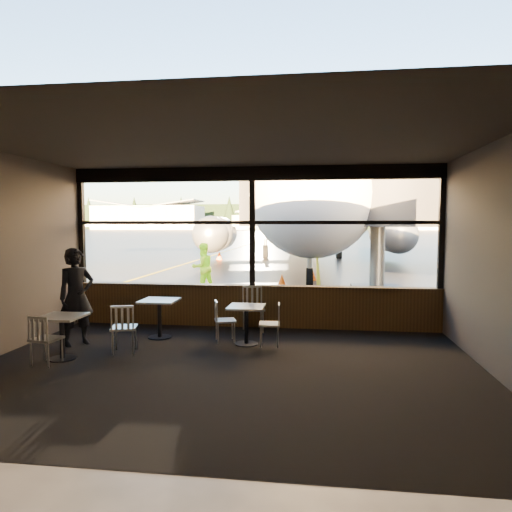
% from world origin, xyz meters
% --- Properties ---
extents(ground_plane, '(520.00, 520.00, 0.00)m').
position_xyz_m(ground_plane, '(0.00, 120.00, 0.00)').
color(ground_plane, black).
rests_on(ground_plane, ground).
extents(carpet_floor, '(8.00, 6.00, 0.01)m').
position_xyz_m(carpet_floor, '(0.00, -3.00, 0.01)').
color(carpet_floor, black).
rests_on(carpet_floor, ground).
extents(ceiling, '(8.00, 6.00, 0.04)m').
position_xyz_m(ceiling, '(0.00, -3.00, 3.50)').
color(ceiling, '#38332D').
rests_on(ceiling, ground).
extents(wall_right, '(0.04, 6.00, 3.50)m').
position_xyz_m(wall_right, '(4.00, -3.00, 1.75)').
color(wall_right, '#4D443D').
rests_on(wall_right, ground).
extents(wall_back, '(8.00, 0.04, 3.50)m').
position_xyz_m(wall_back, '(0.00, -6.00, 1.75)').
color(wall_back, '#4D443D').
rests_on(wall_back, ground).
extents(window_sill, '(8.00, 0.28, 0.90)m').
position_xyz_m(window_sill, '(0.00, 0.00, 0.45)').
color(window_sill, '#4A3016').
rests_on(window_sill, ground).
extents(window_header, '(8.00, 0.18, 0.30)m').
position_xyz_m(window_header, '(0.00, 0.00, 3.35)').
color(window_header, black).
rests_on(window_header, ground).
extents(mullion_left, '(0.12, 0.12, 2.60)m').
position_xyz_m(mullion_left, '(-3.95, 0.00, 2.20)').
color(mullion_left, black).
rests_on(mullion_left, ground).
extents(mullion_centre, '(0.12, 0.12, 2.60)m').
position_xyz_m(mullion_centre, '(0.00, 0.00, 2.20)').
color(mullion_centre, black).
rests_on(mullion_centre, ground).
extents(mullion_right, '(0.12, 0.12, 2.60)m').
position_xyz_m(mullion_right, '(3.95, 0.00, 2.20)').
color(mullion_right, black).
rests_on(mullion_right, ground).
extents(window_transom, '(8.00, 0.10, 0.08)m').
position_xyz_m(window_transom, '(0.00, 0.00, 2.30)').
color(window_transom, black).
rests_on(window_transom, ground).
extents(airliner, '(33.74, 39.81, 11.70)m').
position_xyz_m(airliner, '(0.54, 19.63, 5.85)').
color(airliner, white).
rests_on(airliner, ground_plane).
extents(jet_bridge, '(9.41, 11.51, 5.02)m').
position_xyz_m(jet_bridge, '(3.60, 5.50, 2.51)').
color(jet_bridge, '#29292B').
rests_on(jet_bridge, ground_plane).
extents(cafe_table_near, '(0.67, 0.67, 0.74)m').
position_xyz_m(cafe_table_near, '(0.09, -1.50, 0.37)').
color(cafe_table_near, gray).
rests_on(cafe_table_near, carpet_floor).
extents(cafe_table_mid, '(0.70, 0.70, 0.77)m').
position_xyz_m(cafe_table_mid, '(-1.70, -1.22, 0.39)').
color(cafe_table_mid, '#ABA59D').
rests_on(cafe_table_mid, carpet_floor).
extents(cafe_table_left, '(0.68, 0.68, 0.75)m').
position_xyz_m(cafe_table_left, '(-2.82, -2.83, 0.37)').
color(cafe_table_left, '#99948D').
rests_on(cafe_table_left, carpet_floor).
extents(chair_near_e, '(0.47, 0.47, 0.81)m').
position_xyz_m(chair_near_e, '(0.53, -1.53, 0.40)').
color(chair_near_e, beige).
rests_on(chair_near_e, carpet_floor).
extents(chair_near_w, '(0.56, 0.56, 0.81)m').
position_xyz_m(chair_near_w, '(-0.35, -1.32, 0.40)').
color(chair_near_w, beige).
rests_on(chair_near_w, carpet_floor).
extents(chair_near_n, '(0.63, 0.63, 0.96)m').
position_xyz_m(chair_near_n, '(0.08, -0.44, 0.48)').
color(chair_near_n, beige).
rests_on(chair_near_n, carpet_floor).
extents(chair_mid_s, '(0.59, 0.59, 0.88)m').
position_xyz_m(chair_mid_s, '(-1.96, -2.31, 0.44)').
color(chair_mid_s, '#B4B0A3').
rests_on(chair_mid_s, carpet_floor).
extents(chair_left_s, '(0.51, 0.51, 0.83)m').
position_xyz_m(chair_left_s, '(-2.91, -3.12, 0.41)').
color(chair_left_s, '#A9A499').
rests_on(chair_left_s, carpet_floor).
extents(passenger, '(0.76, 0.79, 1.83)m').
position_xyz_m(passenger, '(-3.05, -1.92, 0.91)').
color(passenger, black).
rests_on(passenger, carpet_floor).
extents(ground_crew, '(1.00, 0.99, 1.63)m').
position_xyz_m(ground_crew, '(-2.38, 5.01, 0.82)').
color(ground_crew, '#BFF219').
rests_on(ground_crew, ground_plane).
extents(cone_nose, '(0.32, 0.32, 0.44)m').
position_xyz_m(cone_nose, '(0.15, 6.82, 0.22)').
color(cone_nose, '#E03A07').
rests_on(cone_nose, ground_plane).
extents(cone_wing, '(0.40, 0.40, 0.56)m').
position_xyz_m(cone_wing, '(-4.67, 18.43, 0.28)').
color(cone_wing, '#E74C07').
rests_on(cone_wing, ground_plane).
extents(hangar_left, '(45.00, 18.00, 11.00)m').
position_xyz_m(hangar_left, '(-70.00, 180.00, 5.50)').
color(hangar_left, silver).
rests_on(hangar_left, ground_plane).
extents(hangar_mid, '(38.00, 15.00, 10.00)m').
position_xyz_m(hangar_mid, '(0.00, 185.00, 5.00)').
color(hangar_mid, silver).
rests_on(hangar_mid, ground_plane).
extents(hangar_right, '(50.00, 20.00, 12.00)m').
position_xyz_m(hangar_right, '(60.00, 178.00, 6.00)').
color(hangar_right, silver).
rests_on(hangar_right, ground_plane).
extents(fuel_tank_a, '(8.00, 8.00, 6.00)m').
position_xyz_m(fuel_tank_a, '(-30.00, 182.00, 3.00)').
color(fuel_tank_a, silver).
rests_on(fuel_tank_a, ground_plane).
extents(fuel_tank_b, '(8.00, 8.00, 6.00)m').
position_xyz_m(fuel_tank_b, '(-20.00, 182.00, 3.00)').
color(fuel_tank_b, silver).
rests_on(fuel_tank_b, ground_plane).
extents(fuel_tank_c, '(8.00, 8.00, 6.00)m').
position_xyz_m(fuel_tank_c, '(-10.00, 182.00, 3.00)').
color(fuel_tank_c, silver).
rests_on(fuel_tank_c, ground_plane).
extents(treeline, '(360.00, 3.00, 12.00)m').
position_xyz_m(treeline, '(0.00, 210.00, 6.00)').
color(treeline, black).
rests_on(treeline, ground_plane).
extents(cone_extra, '(0.33, 0.33, 0.46)m').
position_xyz_m(cone_extra, '(1.26, 8.54, 0.23)').
color(cone_extra, '#FF4A08').
rests_on(cone_extra, ground_plane).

